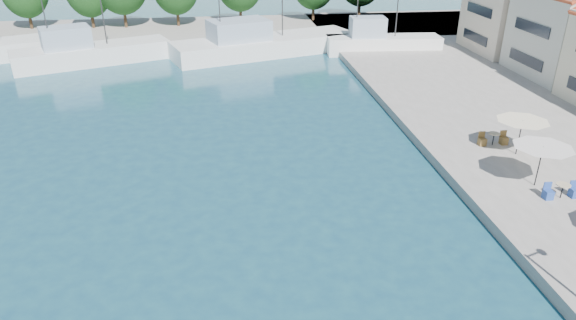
{
  "coord_description": "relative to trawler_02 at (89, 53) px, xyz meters",
  "views": [
    {
      "loc": [
        -5.91,
        1.31,
        13.37
      ],
      "look_at": [
        -2.76,
        26.0,
        1.45
      ],
      "focal_mm": 32.0,
      "sensor_mm": 36.0,
      "label": 1
    }
  ],
  "objects": [
    {
      "name": "cafe_table_03",
      "position": [
        29.28,
        -25.15,
        -0.18
      ],
      "size": [
        1.82,
        0.7,
        0.76
      ],
      "color": "black",
      "rests_on": "quay_right"
    },
    {
      "name": "building_06",
      "position": [
        43.07,
        -2.48,
        4.43
      ],
      "size": [
        9.0,
        8.8,
        10.2
      ],
      "color": "beige",
      "rests_on": "quay_right"
    },
    {
      "name": "umbrella_cream",
      "position": [
        30.01,
        -26.6,
        1.39
      ],
      "size": [
        2.98,
        2.98,
        2.11
      ],
      "color": "black",
      "rests_on": "quay_right"
    },
    {
      "name": "trawler_04",
      "position": [
        29.76,
        0.53,
        0.0
      ],
      "size": [
        12.11,
        3.86,
        10.2
      ],
      "rotation": [
        0.0,
        0.0,
        -0.06
      ],
      "color": "white",
      "rests_on": "ground"
    },
    {
      "name": "cafe_table_02",
      "position": [
        29.48,
        -31.79,
        -0.18
      ],
      "size": [
        1.82,
        0.7,
        0.76
      ],
      "color": "black",
      "rests_on": "quay_right"
    },
    {
      "name": "umbrella_white",
      "position": [
        28.94,
        -30.39,
        1.48
      ],
      "size": [
        3.02,
        3.02,
        2.2
      ],
      "color": "black",
      "rests_on": "quay_right"
    },
    {
      "name": "trawler_02",
      "position": [
        0.0,
        0.0,
        0.0
      ],
      "size": [
        15.11,
        9.1,
        10.2
      ],
      "rotation": [
        0.0,
        0.0,
        0.39
      ],
      "color": "white",
      "rests_on": "ground"
    },
    {
      "name": "quay_far",
      "position": [
        11.07,
        13.52,
        -0.77
      ],
      "size": [
        90.0,
        16.0,
        0.6
      ],
      "primitive_type": "cube",
      "color": "gray",
      "rests_on": "ground"
    },
    {
      "name": "trawler_03",
      "position": [
        17.17,
        1.51,
        -0.0
      ],
      "size": [
        20.15,
        11.04,
        10.2
      ],
      "rotation": [
        0.0,
        0.0,
        0.32
      ],
      "color": "white",
      "rests_on": "ground"
    }
  ]
}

